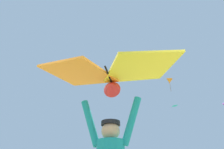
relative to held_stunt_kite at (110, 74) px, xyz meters
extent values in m
sphere|color=tan|center=(0.02, 0.09, -0.76)|extent=(0.23, 0.23, 0.23)
cylinder|color=black|center=(0.02, 0.09, -0.67)|extent=(0.28, 0.28, 0.05)
cylinder|color=teal|center=(0.28, 0.04, -0.64)|extent=(0.29, 0.14, 0.62)
cylinder|color=teal|center=(-0.25, 0.13, -0.64)|extent=(0.29, 0.14, 0.62)
cylinder|color=black|center=(0.02, 0.09, -0.05)|extent=(0.16, 0.75, 0.02)
cube|color=yellow|center=(0.44, -0.11, 0.04)|extent=(1.04, 0.95, 0.22)
cube|color=orange|center=(-0.45, 0.06, 0.04)|extent=(1.16, 1.13, 0.22)
cone|color=red|center=(0.02, 0.09, -0.15)|extent=(0.27, 0.24, 0.24)
cone|color=orange|center=(9.29, 28.93, 14.76)|extent=(1.29, 1.45, 1.12)
cylinder|color=#A75C15|center=(9.29, 28.93, 13.65)|extent=(0.04, 0.04, 1.44)
pyramid|color=#19B2AD|center=(10.33, 31.44, 11.51)|extent=(1.22, 1.23, 0.33)
camera|label=1|loc=(0.03, -2.65, -1.47)|focal=35.42mm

